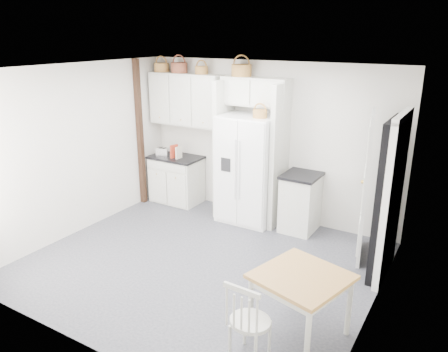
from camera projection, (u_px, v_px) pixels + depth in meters
The scene contains 27 objects.
floor at pixel (202, 262), 6.01m from camera, with size 4.50×4.50×0.00m, color #2F2F36.
ceiling at pixel (198, 69), 5.20m from camera, with size 4.50×4.50×0.00m, color white.
wall_back at pixel (267, 141), 7.24m from camera, with size 4.50×4.50×0.00m, color beige.
wall_left at pixel (79, 150), 6.71m from camera, with size 4.00×4.00×0.00m, color beige.
wall_right at pixel (381, 207), 4.51m from camera, with size 4.00×4.00×0.00m, color beige.
refrigerator at pixel (249, 169), 7.16m from camera, with size 0.92×0.74×1.77m, color white.
base_cab_left at pixel (177, 180), 8.09m from camera, with size 0.90×0.57×0.83m, color beige.
base_cab_right at pixel (300, 203), 6.89m from camera, with size 0.51×0.61×0.89m, color beige.
dining_table at pixel (300, 305), 4.50m from camera, with size 0.84×0.84×0.70m, color #AB792B.
windsor_chair at pixel (250, 321), 4.13m from camera, with size 0.40×0.37×0.82m, color beige.
counter_left at pixel (176, 157), 7.96m from camera, with size 0.93×0.60×0.04m, color black.
counter_right at pixel (302, 175), 6.75m from camera, with size 0.55×0.65×0.04m, color black.
toaster at pixel (163, 152), 7.94m from camera, with size 0.23×0.13×0.16m, color silver.
cookbook_red at pixel (174, 151), 7.83m from camera, with size 0.03×0.16×0.24m, color #AC331D.
cookbook_cream at pixel (179, 153), 7.79m from camera, with size 0.03×0.14×0.22m, color beige.
basket_upper_a at pixel (161, 67), 7.74m from camera, with size 0.27×0.27×0.15m, color olive.
basket_upper_b at pixel (179, 68), 7.54m from camera, with size 0.29×0.29×0.17m, color brown.
basket_upper_c at pixel (201, 70), 7.33m from camera, with size 0.23×0.23×0.13m, color olive.
basket_bridge_a at pixel (241, 70), 6.94m from camera, with size 0.33×0.33×0.19m, color olive.
basket_fridge_b at pixel (260, 114), 6.67m from camera, with size 0.23×0.23×0.12m, color olive.
upper_cabinet at pixel (187, 99), 7.64m from camera, with size 1.40×0.34×0.90m, color beige.
bridge_cabinet at pixel (256, 92), 6.91m from camera, with size 1.12×0.34×0.45m, color beige.
fridge_panel_left at pixel (224, 149), 7.36m from camera, with size 0.08×0.60×2.30m, color beige.
fridge_panel_right at pixel (279, 157), 6.86m from camera, with size 0.08×0.60×2.30m, color beige.
trim_post at pixel (140, 134), 7.78m from camera, with size 0.09×0.09×2.60m, color black.
doorway_void at pixel (388, 200), 5.45m from camera, with size 0.18×0.85×2.05m, color black.
door_slab at pixel (366, 187), 5.90m from camera, with size 0.80×0.04×2.05m, color white.
Camera 1 is at (3.01, -4.42, 3.02)m, focal length 35.00 mm.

